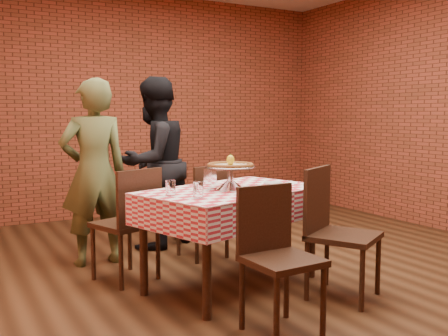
{
  "coord_description": "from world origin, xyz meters",
  "views": [
    {
      "loc": [
        -2.24,
        -3.46,
        1.32
      ],
      "look_at": [
        -0.34,
        -0.04,
        0.91
      ],
      "focal_mm": 40.82,
      "sensor_mm": 36.0,
      "label": 1
    }
  ],
  "objects": [
    {
      "name": "lemon",
      "position": [
        -0.34,
        -0.14,
        0.98
      ],
      "size": [
        0.09,
        0.09,
        0.08
      ],
      "primitive_type": "ellipsoid",
      "rotation": [
        0.0,
        0.0,
        0.69
      ],
      "color": "gold",
      "rests_on": "pizza"
    },
    {
      "name": "pizza_stand",
      "position": [
        -0.34,
        -0.14,
        0.84
      ],
      "size": [
        0.54,
        0.54,
        0.17
      ],
      "primitive_type": null,
      "rotation": [
        0.0,
        0.0,
        0.69
      ],
      "color": "silver",
      "rests_on": "tablecloth"
    },
    {
      "name": "sweetener_packet_b",
      "position": [
        0.29,
        -0.11,
        0.76
      ],
      "size": [
        0.06,
        0.05,
        0.0
      ],
      "primitive_type": "cube",
      "rotation": [
        0.0,
        0.0,
        -0.27
      ],
      "color": "white",
      "rests_on": "tablecloth"
    },
    {
      "name": "water_glass_right",
      "position": [
        -0.86,
        -0.22,
        0.81
      ],
      "size": [
        0.09,
        0.09,
        0.11
      ],
      "primitive_type": "cylinder",
      "rotation": [
        0.0,
        0.0,
        0.31
      ],
      "color": "white",
      "rests_on": "tablecloth"
    },
    {
      "name": "chair_near_right",
      "position": [
        0.25,
        -0.75,
        0.47
      ],
      "size": [
        0.62,
        0.62,
        0.94
      ],
      "primitive_type": null,
      "rotation": [
        0.0,
        0.0,
        0.51
      ],
      "color": "#362014",
      "rests_on": "ground"
    },
    {
      "name": "chair_near_left",
      "position": [
        -0.49,
        -1.04,
        0.44
      ],
      "size": [
        0.42,
        0.42,
        0.89
      ],
      "primitive_type": null,
      "rotation": [
        0.0,
        0.0,
        0.04
      ],
      "color": "#362014",
      "rests_on": "ground"
    },
    {
      "name": "condiment_caddy",
      "position": [
        -0.34,
        0.18,
        0.82
      ],
      "size": [
        0.11,
        0.11,
        0.13
      ],
      "primitive_type": "cube",
      "rotation": [
        0.0,
        0.0,
        0.6
      ],
      "color": "silver",
      "rests_on": "tablecloth"
    },
    {
      "name": "diner_black",
      "position": [
        -0.4,
        1.26,
        0.84
      ],
      "size": [
        1.02,
        0.93,
        1.69
      ],
      "primitive_type": "imported",
      "rotation": [
        0.0,
        0.0,
        3.58
      ],
      "color": "black",
      "rests_on": "ground"
    },
    {
      "name": "chair_far_left",
      "position": [
        -0.99,
        0.4,
        0.45
      ],
      "size": [
        0.54,
        0.54,
        0.9
      ],
      "primitive_type": null,
      "rotation": [
        0.0,
        0.0,
        3.47
      ],
      "color": "#362014",
      "rests_on": "ground"
    },
    {
      "name": "water_glass_left",
      "position": [
        -0.73,
        -0.4,
        0.81
      ],
      "size": [
        0.09,
        0.09,
        0.11
      ],
      "primitive_type": "cylinder",
      "rotation": [
        0.0,
        0.0,
        0.31
      ],
      "color": "white",
      "rests_on": "tablecloth"
    },
    {
      "name": "side_plate",
      "position": [
        0.11,
        -0.05,
        0.76
      ],
      "size": [
        0.19,
        0.19,
        0.01
      ],
      "primitive_type": "cylinder",
      "rotation": [
        0.0,
        0.0,
        0.31
      ],
      "color": "white",
      "rests_on": "tablecloth"
    },
    {
      "name": "tablecloth",
      "position": [
        -0.32,
        -0.14,
        0.64
      ],
      "size": [
        1.59,
        1.23,
        0.23
      ],
      "primitive_type": null,
      "rotation": [
        0.0,
        0.0,
        0.31
      ],
      "color": "#BD2938",
      "rests_on": "table"
    },
    {
      "name": "sweetener_packet_a",
      "position": [
        0.27,
        -0.16,
        0.76
      ],
      "size": [
        0.06,
        0.06,
        0.0
      ],
      "primitive_type": "cube",
      "rotation": [
        0.0,
        0.0,
        0.95
      ],
      "color": "white",
      "rests_on": "tablecloth"
    },
    {
      "name": "table",
      "position": [
        -0.32,
        -0.14,
        0.38
      ],
      "size": [
        1.54,
        1.19,
        0.75
      ],
      "primitive_type": "cube",
      "rotation": [
        0.0,
        0.0,
        0.31
      ],
      "color": "#362014",
      "rests_on": "ground"
    },
    {
      "name": "diner_olive",
      "position": [
        -1.08,
        0.96,
        0.82
      ],
      "size": [
        0.6,
        0.4,
        1.63
      ],
      "primitive_type": "imported",
      "rotation": [
        0.0,
        0.0,
        3.15
      ],
      "color": "#4C532B",
      "rests_on": "ground"
    },
    {
      "name": "ground",
      "position": [
        0.0,
        0.0,
        0.0
      ],
      "size": [
        6.0,
        6.0,
        0.0
      ],
      "primitive_type": "plane",
      "color": "black",
      "rests_on": "ground"
    },
    {
      "name": "back_wall",
      "position": [
        0.0,
        3.0,
        1.45
      ],
      "size": [
        5.5,
        0.0,
        5.5
      ],
      "primitive_type": "plane",
      "rotation": [
        1.57,
        0.0,
        0.0
      ],
      "color": "brown",
      "rests_on": "ground"
    },
    {
      "name": "pizza",
      "position": [
        -0.34,
        -0.14,
        0.93
      ],
      "size": [
        0.5,
        0.5,
        0.03
      ],
      "primitive_type": "cylinder",
      "rotation": [
        0.0,
        0.0,
        0.69
      ],
      "color": "beige",
      "rests_on": "pizza_stand"
    },
    {
      "name": "chair_far_right",
      "position": [
        -0.16,
        0.7,
        0.43
      ],
      "size": [
        0.42,
        0.42,
        0.86
      ],
      "primitive_type": null,
      "rotation": [
        0.0,
        0.0,
        3.24
      ],
      "color": "#362014",
      "rests_on": "ground"
    }
  ]
}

